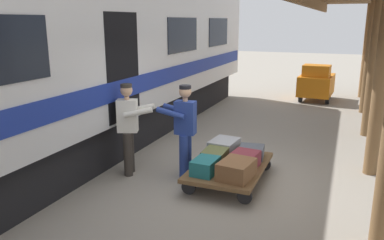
{
  "coord_description": "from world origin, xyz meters",
  "views": [
    {
      "loc": [
        -1.71,
        6.25,
        2.8
      ],
      "look_at": [
        0.69,
        0.3,
        1.15
      ],
      "focal_mm": 36.29,
      "sensor_mm": 36.0,
      "label": 1
    }
  ],
  "objects_px": {
    "suitcase_burgundy_valise": "(245,160)",
    "porter_by_door": "(129,126)",
    "train_car": "(58,59)",
    "luggage_cart": "(230,167)",
    "suitcase_slate_roller": "(252,152)",
    "porter_in_overalls": "(184,128)",
    "suitcase_gray_aluminum": "(224,147)",
    "baggage_tug": "(316,83)",
    "suitcase_teal_softside": "(206,166)",
    "suitcase_brown_leather": "(236,169)",
    "suitcase_olive_duffel": "(215,156)"
  },
  "relations": [
    {
      "from": "suitcase_teal_softside",
      "to": "baggage_tug",
      "type": "bearing_deg",
      "value": -96.84
    },
    {
      "from": "luggage_cart",
      "to": "suitcase_burgundy_valise",
      "type": "relative_size",
      "value": 3.67
    },
    {
      "from": "train_car",
      "to": "suitcase_teal_softside",
      "type": "xyz_separation_m",
      "value": [
        -3.34,
        0.52,
        -1.62
      ]
    },
    {
      "from": "suitcase_burgundy_valise",
      "to": "porter_by_door",
      "type": "height_order",
      "value": "porter_by_door"
    },
    {
      "from": "porter_by_door",
      "to": "suitcase_teal_softside",
      "type": "bearing_deg",
      "value": 173.08
    },
    {
      "from": "train_car",
      "to": "suitcase_olive_duffel",
      "type": "distance_m",
      "value": 3.71
    },
    {
      "from": "train_car",
      "to": "baggage_tug",
      "type": "xyz_separation_m",
      "value": [
        -4.39,
        -8.2,
        -1.43
      ]
    },
    {
      "from": "suitcase_gray_aluminum",
      "to": "suitcase_burgundy_valise",
      "type": "relative_size",
      "value": 1.16
    },
    {
      "from": "suitcase_gray_aluminum",
      "to": "baggage_tug",
      "type": "bearing_deg",
      "value": -97.76
    },
    {
      "from": "porter_by_door",
      "to": "suitcase_brown_leather",
      "type": "bearing_deg",
      "value": 174.82
    },
    {
      "from": "suitcase_slate_roller",
      "to": "porter_in_overalls",
      "type": "xyz_separation_m",
      "value": [
        1.1,
        0.6,
        0.5
      ]
    },
    {
      "from": "suitcase_teal_softside",
      "to": "suitcase_burgundy_valise",
      "type": "distance_m",
      "value": 0.75
    },
    {
      "from": "train_car",
      "to": "suitcase_gray_aluminum",
      "type": "xyz_separation_m",
      "value": [
        -3.34,
        -0.52,
        -1.61
      ]
    },
    {
      "from": "suitcase_brown_leather",
      "to": "porter_in_overalls",
      "type": "distance_m",
      "value": 1.28
    },
    {
      "from": "suitcase_gray_aluminum",
      "to": "baggage_tug",
      "type": "xyz_separation_m",
      "value": [
        -1.05,
        -7.68,
        0.17
      ]
    },
    {
      "from": "suitcase_brown_leather",
      "to": "porter_in_overalls",
      "type": "relative_size",
      "value": 0.37
    },
    {
      "from": "suitcase_teal_softside",
      "to": "baggage_tug",
      "type": "height_order",
      "value": "baggage_tug"
    },
    {
      "from": "train_car",
      "to": "baggage_tug",
      "type": "relative_size",
      "value": 9.18
    },
    {
      "from": "suitcase_slate_roller",
      "to": "suitcase_burgundy_valise",
      "type": "distance_m",
      "value": 0.52
    },
    {
      "from": "baggage_tug",
      "to": "suitcase_burgundy_valise",
      "type": "bearing_deg",
      "value": 86.42
    },
    {
      "from": "luggage_cart",
      "to": "suitcase_slate_roller",
      "type": "height_order",
      "value": "suitcase_slate_roller"
    },
    {
      "from": "luggage_cart",
      "to": "baggage_tug",
      "type": "distance_m",
      "value": 8.25
    },
    {
      "from": "suitcase_slate_roller",
      "to": "baggage_tug",
      "type": "bearing_deg",
      "value": -93.82
    },
    {
      "from": "suitcase_gray_aluminum",
      "to": "porter_in_overalls",
      "type": "relative_size",
      "value": 0.35
    },
    {
      "from": "suitcase_brown_leather",
      "to": "suitcase_slate_roller",
      "type": "xyz_separation_m",
      "value": [
        0.0,
        -1.04,
        -0.04
      ]
    },
    {
      "from": "suitcase_slate_roller",
      "to": "porter_by_door",
      "type": "xyz_separation_m",
      "value": [
        2.1,
        0.85,
        0.5
      ]
    },
    {
      "from": "train_car",
      "to": "luggage_cart",
      "type": "xyz_separation_m",
      "value": [
        -3.61,
        0.0,
        -1.79
      ]
    },
    {
      "from": "suitcase_teal_softside",
      "to": "suitcase_olive_duffel",
      "type": "distance_m",
      "value": 0.52
    },
    {
      "from": "suitcase_olive_duffel",
      "to": "suitcase_brown_leather",
      "type": "bearing_deg",
      "value": 135.6
    },
    {
      "from": "train_car",
      "to": "suitcase_teal_softside",
      "type": "bearing_deg",
      "value": 171.08
    },
    {
      "from": "porter_in_overalls",
      "to": "suitcase_olive_duffel",
      "type": "bearing_deg",
      "value": -171.86
    },
    {
      "from": "luggage_cart",
      "to": "suitcase_olive_duffel",
      "type": "xyz_separation_m",
      "value": [
        0.27,
        -0.0,
        0.17
      ]
    },
    {
      "from": "suitcase_slate_roller",
      "to": "suitcase_burgundy_valise",
      "type": "xyz_separation_m",
      "value": [
        0.0,
        0.52,
        0.02
      ]
    },
    {
      "from": "train_car",
      "to": "luggage_cart",
      "type": "bearing_deg",
      "value": 179.97
    },
    {
      "from": "suitcase_gray_aluminum",
      "to": "baggage_tug",
      "type": "height_order",
      "value": "baggage_tug"
    },
    {
      "from": "suitcase_olive_duffel",
      "to": "suitcase_slate_roller",
      "type": "distance_m",
      "value": 0.75
    },
    {
      "from": "train_car",
      "to": "baggage_tug",
      "type": "height_order",
      "value": "train_car"
    },
    {
      "from": "suitcase_teal_softside",
      "to": "suitcase_gray_aluminum",
      "type": "bearing_deg",
      "value": -90.0
    },
    {
      "from": "suitcase_teal_softside",
      "to": "luggage_cart",
      "type": "bearing_deg",
      "value": -117.05
    },
    {
      "from": "luggage_cart",
      "to": "suitcase_teal_softside",
      "type": "bearing_deg",
      "value": 62.95
    },
    {
      "from": "suitcase_brown_leather",
      "to": "luggage_cart",
      "type": "bearing_deg",
      "value": -62.95
    },
    {
      "from": "luggage_cart",
      "to": "suitcase_gray_aluminum",
      "type": "bearing_deg",
      "value": -62.95
    },
    {
      "from": "train_car",
      "to": "luggage_cart",
      "type": "distance_m",
      "value": 4.03
    },
    {
      "from": "luggage_cart",
      "to": "suitcase_gray_aluminum",
      "type": "distance_m",
      "value": 0.62
    },
    {
      "from": "suitcase_burgundy_valise",
      "to": "porter_by_door",
      "type": "distance_m",
      "value": 2.18
    },
    {
      "from": "train_car",
      "to": "suitcase_burgundy_valise",
      "type": "bearing_deg",
      "value": 179.97
    },
    {
      "from": "suitcase_burgundy_valise",
      "to": "baggage_tug",
      "type": "height_order",
      "value": "baggage_tug"
    },
    {
      "from": "suitcase_teal_softside",
      "to": "baggage_tug",
      "type": "distance_m",
      "value": 8.79
    },
    {
      "from": "suitcase_olive_duffel",
      "to": "luggage_cart",
      "type": "bearing_deg",
      "value": 180.0
    },
    {
      "from": "suitcase_olive_duffel",
      "to": "suitcase_burgundy_valise",
      "type": "height_order",
      "value": "suitcase_burgundy_valise"
    }
  ]
}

